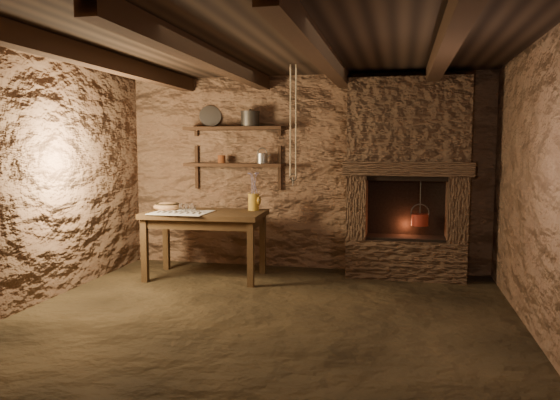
% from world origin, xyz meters
% --- Properties ---
extents(floor, '(4.50, 4.50, 0.00)m').
position_xyz_m(floor, '(0.00, 0.00, 0.00)').
color(floor, black).
rests_on(floor, ground).
extents(back_wall, '(4.50, 0.04, 2.40)m').
position_xyz_m(back_wall, '(0.00, 2.00, 1.20)').
color(back_wall, '#533626').
rests_on(back_wall, floor).
extents(front_wall, '(4.50, 0.04, 2.40)m').
position_xyz_m(front_wall, '(0.00, -2.00, 1.20)').
color(front_wall, '#533626').
rests_on(front_wall, floor).
extents(left_wall, '(0.04, 4.00, 2.40)m').
position_xyz_m(left_wall, '(-2.25, 0.00, 1.20)').
color(left_wall, '#533626').
rests_on(left_wall, floor).
extents(right_wall, '(0.04, 4.00, 2.40)m').
position_xyz_m(right_wall, '(2.25, 0.00, 1.20)').
color(right_wall, '#533626').
rests_on(right_wall, floor).
extents(ceiling, '(4.50, 4.00, 0.04)m').
position_xyz_m(ceiling, '(0.00, 0.00, 2.40)').
color(ceiling, black).
rests_on(ceiling, back_wall).
extents(beam_far_left, '(0.14, 3.95, 0.16)m').
position_xyz_m(beam_far_left, '(-1.50, 0.00, 2.31)').
color(beam_far_left, black).
rests_on(beam_far_left, ceiling).
extents(beam_mid_left, '(0.14, 3.95, 0.16)m').
position_xyz_m(beam_mid_left, '(-0.50, 0.00, 2.31)').
color(beam_mid_left, black).
rests_on(beam_mid_left, ceiling).
extents(beam_mid_right, '(0.14, 3.95, 0.16)m').
position_xyz_m(beam_mid_right, '(0.50, 0.00, 2.31)').
color(beam_mid_right, black).
rests_on(beam_mid_right, ceiling).
extents(beam_far_right, '(0.14, 3.95, 0.16)m').
position_xyz_m(beam_far_right, '(1.50, 0.00, 2.31)').
color(beam_far_right, black).
rests_on(beam_far_right, ceiling).
extents(shelf_lower, '(1.25, 0.30, 0.04)m').
position_xyz_m(shelf_lower, '(-0.85, 1.84, 1.30)').
color(shelf_lower, black).
rests_on(shelf_lower, back_wall).
extents(shelf_upper, '(1.25, 0.30, 0.04)m').
position_xyz_m(shelf_upper, '(-0.85, 1.84, 1.75)').
color(shelf_upper, black).
rests_on(shelf_upper, back_wall).
extents(hearth, '(1.43, 0.51, 2.30)m').
position_xyz_m(hearth, '(1.25, 1.77, 1.23)').
color(hearth, '#34241A').
rests_on(hearth, floor).
extents(work_table, '(1.39, 0.83, 0.78)m').
position_xyz_m(work_table, '(-1.02, 1.23, 0.42)').
color(work_table, black).
rests_on(work_table, floor).
extents(linen_cloth, '(0.64, 0.52, 0.01)m').
position_xyz_m(linen_cloth, '(-1.25, 1.06, 0.78)').
color(linen_cloth, beige).
rests_on(linen_cloth, work_table).
extents(pewter_cutlery_row, '(0.54, 0.21, 0.01)m').
position_xyz_m(pewter_cutlery_row, '(-1.25, 1.04, 0.79)').
color(pewter_cutlery_row, gray).
rests_on(pewter_cutlery_row, linen_cloth).
extents(drinking_glasses, '(0.21, 0.06, 0.08)m').
position_xyz_m(drinking_glasses, '(-1.23, 1.19, 0.83)').
color(drinking_glasses, white).
rests_on(drinking_glasses, linen_cloth).
extents(stoneware_jug, '(0.14, 0.13, 0.46)m').
position_xyz_m(stoneware_jug, '(-0.50, 1.47, 0.97)').
color(stoneware_jug, '#AA7C21').
rests_on(stoneware_jug, work_table).
extents(wooden_bowl, '(0.42, 0.42, 0.11)m').
position_xyz_m(wooden_bowl, '(-1.52, 1.29, 0.82)').
color(wooden_bowl, '#996942').
rests_on(wooden_bowl, work_table).
extents(iron_stockpot, '(0.24, 0.24, 0.17)m').
position_xyz_m(iron_stockpot, '(-0.64, 1.84, 1.85)').
color(iron_stockpot, '#322F2C').
rests_on(iron_stockpot, shelf_upper).
extents(tin_pan, '(0.30, 0.22, 0.27)m').
position_xyz_m(tin_pan, '(-1.20, 1.94, 1.91)').
color(tin_pan, gray).
rests_on(tin_pan, shelf_upper).
extents(small_kettle, '(0.18, 0.14, 0.19)m').
position_xyz_m(small_kettle, '(-0.49, 1.84, 1.38)').
color(small_kettle, gray).
rests_on(small_kettle, shelf_lower).
extents(rusty_tin, '(0.13, 0.13, 0.10)m').
position_xyz_m(rusty_tin, '(-1.02, 1.84, 1.37)').
color(rusty_tin, '#532410').
rests_on(rusty_tin, shelf_lower).
extents(red_pot, '(0.24, 0.24, 0.54)m').
position_xyz_m(red_pot, '(1.41, 1.72, 0.70)').
color(red_pot, maroon).
rests_on(red_pot, hearth).
extents(hanging_ropes, '(0.08, 0.08, 1.20)m').
position_xyz_m(hanging_ropes, '(0.05, 1.05, 1.80)').
color(hanging_ropes, '#C7B38C').
rests_on(hanging_ropes, ceiling).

